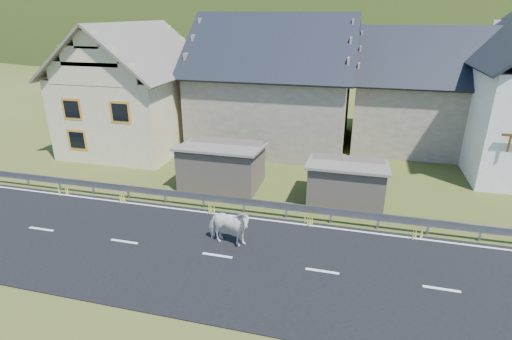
# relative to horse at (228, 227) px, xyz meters

# --- Properties ---
(ground) EXTENTS (160.00, 160.00, 0.00)m
(ground) POSITION_rel_horse_xyz_m (-0.19, -0.87, -0.84)
(ground) COLOR #2F4013
(ground) RESTS_ON ground
(road) EXTENTS (60.00, 7.00, 0.04)m
(road) POSITION_rel_horse_xyz_m (-0.19, -0.87, -0.82)
(road) COLOR black
(road) RESTS_ON ground
(lane_markings) EXTENTS (60.00, 6.60, 0.01)m
(lane_markings) POSITION_rel_horse_xyz_m (-0.19, -0.87, -0.79)
(lane_markings) COLOR silver
(lane_markings) RESTS_ON road
(guardrail) EXTENTS (28.10, 0.09, 0.75)m
(guardrail) POSITION_rel_horse_xyz_m (-0.19, 2.81, -0.28)
(guardrail) COLOR #93969B
(guardrail) RESTS_ON ground
(shed_left) EXTENTS (4.30, 3.30, 2.40)m
(shed_left) POSITION_rel_horse_xyz_m (-2.19, 5.63, 0.26)
(shed_left) COLOR brown
(shed_left) RESTS_ON ground
(shed_right) EXTENTS (3.80, 2.90, 2.20)m
(shed_right) POSITION_rel_horse_xyz_m (4.31, 5.13, 0.16)
(shed_right) COLOR brown
(shed_right) RESTS_ON ground
(house_cream) EXTENTS (7.80, 9.80, 8.30)m
(house_cream) POSITION_rel_horse_xyz_m (-10.19, 11.13, 3.52)
(house_cream) COLOR beige
(house_cream) RESTS_ON ground
(house_stone_a) EXTENTS (10.80, 9.80, 8.90)m
(house_stone_a) POSITION_rel_horse_xyz_m (-1.19, 14.13, 3.79)
(house_stone_a) COLOR #A39581
(house_stone_a) RESTS_ON ground
(house_stone_b) EXTENTS (9.80, 8.80, 8.10)m
(house_stone_b) POSITION_rel_horse_xyz_m (8.81, 16.13, 3.40)
(house_stone_b) COLOR #A39581
(house_stone_b) RESTS_ON ground
(mountain) EXTENTS (440.00, 280.00, 260.00)m
(mountain) POSITION_rel_horse_xyz_m (4.81, 179.13, -20.84)
(mountain) COLOR #233916
(mountain) RESTS_ON ground
(conifer_patch) EXTENTS (76.00, 50.00, 28.00)m
(conifer_patch) POSITION_rel_horse_xyz_m (-55.19, 109.13, 5.16)
(conifer_patch) COLOR black
(conifer_patch) RESTS_ON ground
(horse) EXTENTS (1.04, 1.97, 1.60)m
(horse) POSITION_rel_horse_xyz_m (0.00, 0.00, 0.00)
(horse) COLOR white
(horse) RESTS_ON road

